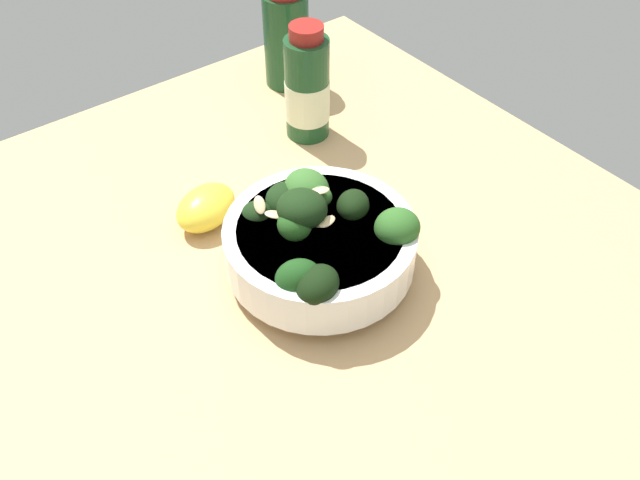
# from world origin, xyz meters

# --- Properties ---
(ground_plane) EXTENTS (0.69, 0.69, 0.04)m
(ground_plane) POSITION_xyz_m (0.00, 0.00, -0.02)
(ground_plane) COLOR tan
(bowl_of_broccoli) EXTENTS (0.17, 0.17, 0.10)m
(bowl_of_broccoli) POSITION_xyz_m (0.01, -0.03, 0.04)
(bowl_of_broccoli) COLOR white
(bowl_of_broccoli) RESTS_ON ground_plane
(lemon_wedge) EXTENTS (0.08, 0.07, 0.04)m
(lemon_wedge) POSITION_xyz_m (-0.04, 0.09, 0.02)
(lemon_wedge) COLOR yellow
(lemon_wedge) RESTS_ON ground_plane
(bottle_tall) EXTENTS (0.05, 0.05, 0.14)m
(bottle_tall) POSITION_xyz_m (0.18, 0.25, 0.07)
(bottle_tall) COLOR #194723
(bottle_tall) RESTS_ON ground_plane
(bottle_short) EXTENTS (0.05, 0.05, 0.13)m
(bottle_short) POSITION_xyz_m (0.13, 0.15, 0.06)
(bottle_short) COLOR #194723
(bottle_short) RESTS_ON ground_plane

